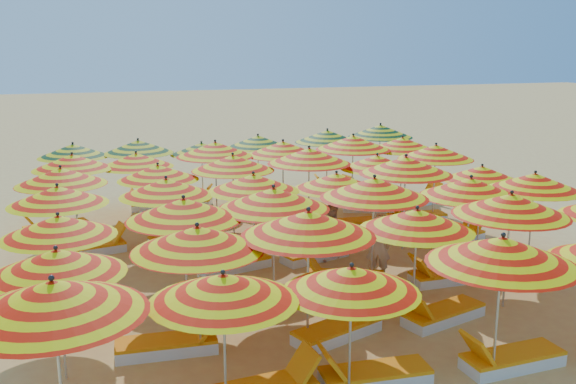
# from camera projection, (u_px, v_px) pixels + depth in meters

# --- Properties ---
(ground) EXTENTS (120.00, 120.00, 0.00)m
(ground) POSITION_uv_depth(u_px,v_px,m) (294.00, 260.00, 15.61)
(ground) COLOR #DFB763
(ground) RESTS_ON ground
(umbrella_0) EXTENTS (2.84, 2.84, 2.44)m
(umbrella_0) POSITION_uv_depth(u_px,v_px,m) (53.00, 298.00, 7.74)
(umbrella_0) COLOR silver
(umbrella_0) RESTS_ON ground
(umbrella_1) EXTENTS (2.67, 2.67, 2.18)m
(umbrella_1) POSITION_uv_depth(u_px,v_px,m) (223.00, 288.00, 8.65)
(umbrella_1) COLOR silver
(umbrella_1) RESTS_ON ground
(umbrella_2) EXTENTS (2.29, 2.29, 2.12)m
(umbrella_2) POSITION_uv_depth(u_px,v_px,m) (351.00, 280.00, 9.12)
(umbrella_2) COLOR silver
(umbrella_2) RESTS_ON ground
(umbrella_3) EXTENTS (2.92, 2.92, 2.41)m
(umbrella_3) POSITION_uv_depth(u_px,v_px,m) (502.00, 251.00, 9.58)
(umbrella_3) COLOR silver
(umbrella_3) RESTS_ON ground
(umbrella_6) EXTENTS (2.34, 2.34, 2.19)m
(umbrella_6) POSITION_uv_depth(u_px,v_px,m) (57.00, 262.00, 9.65)
(umbrella_6) COLOR silver
(umbrella_6) RESTS_ON ground
(umbrella_7) EXTENTS (2.73, 2.73, 2.33)m
(umbrella_7) POSITION_uv_depth(u_px,v_px,m) (197.00, 239.00, 10.40)
(umbrella_7) COLOR silver
(umbrella_7) RESTS_ON ground
(umbrella_8) EXTENTS (3.08, 3.08, 2.46)m
(umbrella_8) POSITION_uv_depth(u_px,v_px,m) (308.00, 224.00, 10.87)
(umbrella_8) COLOR silver
(umbrella_8) RESTS_ON ground
(umbrella_9) EXTENTS (2.27, 2.27, 2.26)m
(umbrella_9) POSITION_uv_depth(u_px,v_px,m) (417.00, 220.00, 11.77)
(umbrella_9) COLOR silver
(umbrella_9) RESTS_ON ground
(umbrella_10) EXTENTS (2.98, 2.98, 2.39)m
(umbrella_10) POSITION_uv_depth(u_px,v_px,m) (511.00, 205.00, 12.39)
(umbrella_10) COLOR silver
(umbrella_10) RESTS_ON ground
(umbrella_12) EXTENTS (2.41, 2.41, 2.19)m
(umbrella_12) POSITION_uv_depth(u_px,v_px,m) (58.00, 226.00, 11.57)
(umbrella_12) COLOR silver
(umbrella_12) RESTS_ON ground
(umbrella_13) EXTENTS (2.96, 2.96, 2.36)m
(umbrella_13) POSITION_uv_depth(u_px,v_px,m) (184.00, 209.00, 12.16)
(umbrella_13) COLOR silver
(umbrella_13) RESTS_ON ground
(umbrella_14) EXTENTS (2.46, 2.46, 2.41)m
(umbrella_14) POSITION_uv_depth(u_px,v_px,m) (274.00, 198.00, 12.85)
(umbrella_14) COLOR silver
(umbrella_14) RESTS_ON ground
(umbrella_15) EXTENTS (2.98, 2.98, 2.46)m
(umbrella_15) POSITION_uv_depth(u_px,v_px,m) (374.00, 188.00, 13.58)
(umbrella_15) COLOR silver
(umbrella_15) RESTS_ON ground
(umbrella_16) EXTENTS (2.29, 2.29, 2.36)m
(umbrella_16) POSITION_uv_depth(u_px,v_px,m) (471.00, 187.00, 14.06)
(umbrella_16) COLOR silver
(umbrella_16) RESTS_ON ground
(umbrella_17) EXTENTS (2.65, 2.65, 2.30)m
(umbrella_17) POSITION_uv_depth(u_px,v_px,m) (535.00, 182.00, 14.85)
(umbrella_17) COLOR silver
(umbrella_17) RESTS_ON ground
(umbrella_18) EXTENTS (2.51, 2.51, 2.25)m
(umbrella_18) POSITION_uv_depth(u_px,v_px,m) (58.00, 195.00, 13.71)
(umbrella_18) COLOR silver
(umbrella_18) RESTS_ON ground
(umbrella_19) EXTENTS (2.42, 2.42, 2.26)m
(umbrella_19) POSITION_uv_depth(u_px,v_px,m) (166.00, 187.00, 14.44)
(umbrella_19) COLOR silver
(umbrella_19) RESTS_ON ground
(umbrella_20) EXTENTS (2.16, 2.16, 2.27)m
(umbrella_20) POSITION_uv_depth(u_px,v_px,m) (253.00, 183.00, 14.87)
(umbrella_20) COLOR silver
(umbrella_20) RESTS_ON ground
(umbrella_21) EXTENTS (2.49, 2.49, 2.18)m
(umbrella_21) POSITION_uv_depth(u_px,v_px,m) (336.00, 181.00, 15.43)
(umbrella_21) COLOR silver
(umbrella_21) RESTS_ON ground
(umbrella_22) EXTENTS (2.98, 2.98, 2.48)m
(umbrella_22) POSITION_uv_depth(u_px,v_px,m) (406.00, 165.00, 15.99)
(umbrella_22) COLOR silver
(umbrella_22) RESTS_ON ground
(umbrella_23) EXTENTS (2.49, 2.49, 2.14)m
(umbrella_23) POSITION_uv_depth(u_px,v_px,m) (482.00, 173.00, 16.56)
(umbrella_23) COLOR silver
(umbrella_23) RESTS_ON ground
(umbrella_24) EXTENTS (2.57, 2.57, 2.31)m
(umbrella_24) POSITION_uv_depth(u_px,v_px,m) (61.00, 176.00, 15.42)
(umbrella_24) COLOR silver
(umbrella_24) RESTS_ON ground
(umbrella_25) EXTENTS (2.60, 2.60, 2.21)m
(umbrella_25) POSITION_uv_depth(u_px,v_px,m) (158.00, 172.00, 16.36)
(umbrella_25) COLOR silver
(umbrella_25) RESTS_ON ground
(umbrella_26) EXTENTS (2.58, 2.58, 2.35)m
(umbrella_26) POSITION_uv_depth(u_px,v_px,m) (233.00, 163.00, 16.98)
(umbrella_26) COLOR silver
(umbrella_26) RESTS_ON ground
(umbrella_27) EXTENTS (3.06, 3.06, 2.44)m
(umbrella_27) POSITION_uv_depth(u_px,v_px,m) (309.00, 156.00, 17.56)
(umbrella_27) COLOR silver
(umbrella_27) RESTS_ON ground
(umbrella_28) EXTENTS (2.68, 2.68, 2.19)m
(umbrella_28) POSITION_uv_depth(u_px,v_px,m) (377.00, 162.00, 17.87)
(umbrella_28) COLOR silver
(umbrella_28) RESTS_ON ground
(umbrella_29) EXTENTS (2.52, 2.52, 2.34)m
(umbrella_29) POSITION_uv_depth(u_px,v_px,m) (436.00, 152.00, 18.74)
(umbrella_29) COLOR silver
(umbrella_29) RESTS_ON ground
(umbrella_30) EXTENTS (2.74, 2.74, 2.29)m
(umbrella_30) POSITION_uv_depth(u_px,v_px,m) (72.00, 162.00, 17.42)
(umbrella_30) COLOR silver
(umbrella_30) RESTS_ON ground
(umbrella_31) EXTENTS (2.34, 2.34, 2.22)m
(umbrella_31) POSITION_uv_depth(u_px,v_px,m) (136.00, 160.00, 18.08)
(umbrella_31) COLOR silver
(umbrella_31) RESTS_ON ground
(umbrella_32) EXTENTS (2.87, 2.87, 2.43)m
(umbrella_32) POSITION_uv_depth(u_px,v_px,m) (215.00, 149.00, 18.76)
(umbrella_32) COLOR silver
(umbrella_32) RESTS_ON ground
(umbrella_33) EXTENTS (2.57, 2.57, 2.39)m
(umbrella_33) POSITION_uv_depth(u_px,v_px,m) (283.00, 148.00, 19.15)
(umbrella_33) COLOR silver
(umbrella_33) RESTS_ON ground
(umbrella_34) EXTENTS (2.87, 2.87, 2.47)m
(umbrella_34) POSITION_uv_depth(u_px,v_px,m) (353.00, 143.00, 19.78)
(umbrella_34) COLOR silver
(umbrella_34) RESTS_ON ground
(umbrella_35) EXTENTS (2.54, 2.54, 2.31)m
(umbrella_35) POSITION_uv_depth(u_px,v_px,m) (402.00, 144.00, 20.50)
(umbrella_35) COLOR silver
(umbrella_35) RESTS_ON ground
(umbrella_36) EXTENTS (2.78, 2.78, 2.26)m
(umbrella_36) POSITION_uv_depth(u_px,v_px,m) (73.00, 151.00, 19.45)
(umbrella_36) COLOR silver
(umbrella_36) RESTS_ON ground
(umbrella_37) EXTENTS (2.64, 2.64, 2.31)m
(umbrella_37) POSITION_uv_depth(u_px,v_px,m) (138.00, 147.00, 19.92)
(umbrella_37) COLOR silver
(umbrella_37) RESTS_ON ground
(umbrella_38) EXTENTS (2.06, 2.06, 2.13)m
(umbrella_38) POSITION_uv_depth(u_px,v_px,m) (202.00, 149.00, 20.51)
(umbrella_38) COLOR silver
(umbrella_38) RESTS_ON ground
(umbrella_39) EXTENTS (2.22, 2.22, 2.24)m
(umbrella_39) POSITION_uv_depth(u_px,v_px,m) (258.00, 141.00, 21.40)
(umbrella_39) COLOR silver
(umbrella_39) RESTS_ON ground
(umbrella_40) EXTENTS (2.62, 2.62, 2.36)m
(umbrella_40) POSITION_uv_depth(u_px,v_px,m) (327.00, 136.00, 21.87)
(umbrella_40) COLOR silver
(umbrella_40) RESTS_ON ground
(umbrella_41) EXTENTS (2.34, 2.34, 2.44)m
(umbrella_41) POSITION_uv_depth(u_px,v_px,m) (380.00, 131.00, 22.66)
(umbrella_41) COLOR silver
(umbrella_41) RESTS_ON ground
(lounger_2) EXTENTS (1.77, 0.70, 0.69)m
(lounger_2) POSITION_uv_depth(u_px,v_px,m) (372.00, 375.00, 9.89)
(lounger_2) COLOR white
(lounger_2) RESTS_ON ground
(lounger_3) EXTENTS (1.76, 0.66, 0.69)m
(lounger_3) POSITION_uv_depth(u_px,v_px,m) (510.00, 359.00, 10.39)
(lounger_3) COLOR white
(lounger_3) RESTS_ON ground
(lounger_6) EXTENTS (1.77, 0.69, 0.69)m
(lounger_6) POSITION_uv_depth(u_px,v_px,m) (169.00, 344.00, 10.90)
(lounger_6) COLOR white
(lounger_6) RESTS_ON ground
(lounger_7) EXTENTS (1.83, 1.13, 0.69)m
(lounger_7) POSITION_uv_depth(u_px,v_px,m) (339.00, 329.00, 11.49)
(lounger_7) COLOR white
(lounger_7) RESTS_ON ground
(lounger_8) EXTENTS (1.83, 1.04, 0.69)m
(lounger_8) POSITION_uv_depth(u_px,v_px,m) (442.00, 314.00, 12.13)
(lounger_8) COLOR white
(lounger_8) RESTS_ON ground
(lounger_9) EXTENTS (1.77, 0.70, 0.69)m
(lounger_9) POSITION_uv_depth(u_px,v_px,m) (31.00, 326.00, 11.59)
(lounger_9) COLOR white
(lounger_9) RESTS_ON ground
(lounger_10) EXTENTS (1.82, 1.20, 0.69)m
(lounger_10) POSITION_uv_depth(u_px,v_px,m) (343.00, 278.00, 14.02)
(lounger_10) COLOR white
(lounger_10) RESTS_ON ground
(lounger_11) EXTENTS (1.74, 0.59, 0.69)m
(lounger_11) POSITION_uv_depth(u_px,v_px,m) (446.00, 276.00, 14.14)
(lounger_11) COLOR white
(lounger_11) RESTS_ON ground
(lounger_12) EXTENTS (1.82, 1.00, 0.69)m
(lounger_12) POSITION_uv_depth(u_px,v_px,m) (40.00, 276.00, 14.09)
(lounger_12) COLOR white
(lounger_12) RESTS_ON ground
(lounger_13) EXTENTS (1.82, 0.97, 0.69)m
(lounger_13) POSITION_uv_depth(u_px,v_px,m) (232.00, 264.00, 14.90)
(lounger_13) COLOR white
(lounger_13) RESTS_ON ground
(lounger_14) EXTENTS (1.83, 1.05, 0.69)m
(lounger_14) POSITION_uv_depth(u_px,v_px,m) (316.00, 253.00, 15.66)
(lounger_14) COLOR white
(lounger_14) RESTS_ON ground
(lounger_15) EXTENTS (1.83, 1.05, 0.69)m
(lounger_15) POSITION_uv_depth(u_px,v_px,m) (457.00, 237.00, 16.98)
(lounger_15) COLOR white
(lounger_15) RESTS_ON ground
(lounger_16) EXTENTS (1.81, 0.93, 0.69)m
(lounger_16) POSITION_uv_depth(u_px,v_px,m) (92.00, 248.00, 16.07)
(lounger_16) COLOR white
(lounger_16) RESTS_ON ground
(lounger_17) EXTENTS (1.82, 0.99, 0.69)m
(lounger_17) POSITION_uv_depth(u_px,v_px,m) (180.00, 238.00, 16.89)
(lounger_17) COLOR white
(lounger_17) RESTS_ON ground
(lounger_18) EXTENTS (1.76, 0.68, 0.69)m
(lounger_18) POSITION_uv_depth(u_px,v_px,m) (353.00, 223.00, 18.27)
(lounger_18) COLOR white
(lounger_18) RESTS_ON ground
(lounger_19) EXTENTS (1.76, 0.66, 0.69)m
(lounger_19) POSITION_uv_depth(u_px,v_px,m) (415.00, 217.00, 18.94)
(lounger_19) COLOR white
(lounger_19) RESTS_ON ground
(lounger_20) EXTENTS (1.83, 1.07, 0.69)m
(lounger_20) POSITION_uv_depth(u_px,v_px,m) (55.00, 228.00, 17.84)
(lounger_20) COLOR white
(lounger_20) RESTS_ON ground
(lounger_21) EXTENTS (1.82, 1.17, 0.69)m
(lounger_21) POSITION_uv_depth(u_px,v_px,m) (369.00, 206.00, 20.21)
(lounger_21) COLOR white
(lounger_21) RESTS_ON ground
(lounger_22) EXTENTS (1.82, 0.96, 0.69)m
(lounger_22) POSITION_uv_depth(u_px,v_px,m) (418.00, 200.00, 21.03)
(lounger_22) COLOR white
(lounger_22) RESTS_ON ground
(lounger_23) EXTENTS (1.80, 0.81, 0.69)m
(lounger_23) POSITION_uv_depth(u_px,v_px,m) (158.00, 205.00, 20.39)
(lounger_23) COLOR white
(lounger_23) RESTS_ON ground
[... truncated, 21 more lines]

